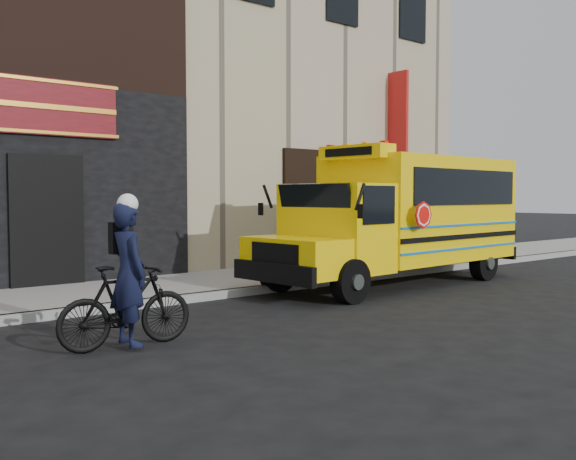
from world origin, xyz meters
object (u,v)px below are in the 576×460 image
(school_bus, at_px, (403,214))
(cyclist, at_px, (129,278))
(bicycle, at_px, (126,306))
(sign_pole, at_px, (372,208))

(school_bus, xyz_separation_m, cyclist, (-7.31, -1.73, -0.62))
(cyclist, bearing_deg, bicycle, 0.68)
(school_bus, height_order, bicycle, school_bus)
(sign_pole, bearing_deg, school_bus, -108.51)
(cyclist, bearing_deg, sign_pole, -68.68)
(bicycle, xyz_separation_m, cyclist, (0.00, -0.07, 0.37))
(sign_pole, height_order, bicycle, sign_pole)
(school_bus, relative_size, cyclist, 3.94)
(bicycle, relative_size, cyclist, 0.98)
(school_bus, bearing_deg, bicycle, -167.22)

